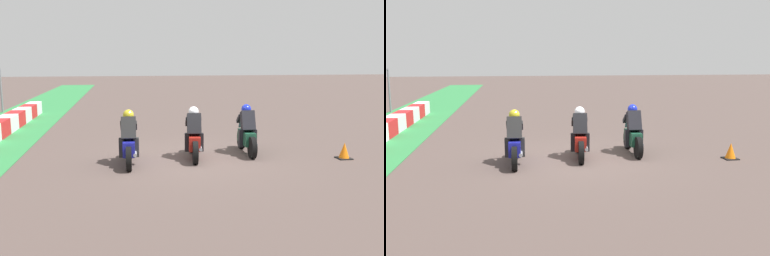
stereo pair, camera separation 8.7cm
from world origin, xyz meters
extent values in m
plane|color=brown|center=(0.00, 0.00, 0.00)|extent=(120.00, 120.00, 0.00)
cube|color=white|center=(5.76, 6.48, 0.32)|extent=(1.25, 0.60, 0.64)
cube|color=red|center=(7.03, 6.48, 0.32)|extent=(1.25, 0.60, 0.64)
cube|color=white|center=(8.31, 6.48, 0.32)|extent=(1.25, 0.60, 0.64)
cube|color=red|center=(9.59, 6.48, 0.32)|extent=(1.25, 0.60, 0.64)
cube|color=white|center=(10.87, 6.48, 0.32)|extent=(1.25, 0.60, 0.64)
cylinder|color=slate|center=(12.09, 8.33, 1.19)|extent=(0.10, 0.10, 2.37)
cylinder|color=black|center=(1.19, -1.85, 0.32)|extent=(0.65, 0.17, 0.64)
cylinder|color=black|center=(-0.21, -1.77, 0.32)|extent=(0.65, 0.17, 0.64)
cube|color=#1C4C36|center=(0.49, -1.81, 0.50)|extent=(1.12, 0.38, 0.40)
ellipsoid|color=#1C4C36|center=(0.59, -1.82, 0.80)|extent=(0.49, 0.32, 0.24)
cube|color=red|center=(-0.02, -1.78, 0.52)|extent=(0.07, 0.16, 0.08)
cylinder|color=#A5A5AD|center=(0.14, -1.95, 0.37)|extent=(0.42, 0.12, 0.10)
cube|color=black|center=(0.39, -1.81, 1.02)|extent=(0.50, 0.42, 0.66)
sphere|color=#1A2AC4|center=(0.61, -1.82, 1.36)|extent=(0.32, 0.32, 0.30)
cube|color=slate|center=(0.99, -1.84, 0.84)|extent=(0.17, 0.27, 0.23)
cube|color=black|center=(0.38, -1.61, 0.50)|extent=(0.19, 0.15, 0.52)
cube|color=black|center=(0.36, -2.00, 0.50)|extent=(0.19, 0.15, 0.52)
cube|color=black|center=(0.78, -1.65, 1.04)|extent=(0.39, 0.12, 0.31)
cube|color=black|center=(0.76, -2.01, 1.04)|extent=(0.39, 0.12, 0.31)
cylinder|color=black|center=(0.83, -0.18, 0.32)|extent=(0.65, 0.21, 0.64)
cylinder|color=black|center=(-0.56, -0.03, 0.32)|extent=(0.65, 0.21, 0.64)
cube|color=#A51E16|center=(0.13, -0.10, 0.50)|extent=(1.13, 0.44, 0.40)
ellipsoid|color=#A51E16|center=(0.23, -0.11, 0.80)|extent=(0.51, 0.35, 0.24)
cube|color=red|center=(-0.37, -0.05, 0.52)|extent=(0.08, 0.17, 0.08)
cylinder|color=#A5A5AD|center=(-0.23, -0.22, 0.37)|extent=(0.43, 0.15, 0.10)
cube|color=black|center=(0.03, -0.09, 1.02)|extent=(0.53, 0.45, 0.66)
sphere|color=silver|center=(0.25, -0.12, 1.36)|extent=(0.33, 0.33, 0.30)
cube|color=gray|center=(0.63, -0.16, 0.84)|extent=(0.18, 0.28, 0.23)
cube|color=black|center=(0.03, 0.11, 0.50)|extent=(0.19, 0.16, 0.52)
cube|color=black|center=(-0.01, -0.29, 0.50)|extent=(0.19, 0.16, 0.52)
cube|color=black|center=(0.43, 0.05, 1.04)|extent=(0.39, 0.14, 0.31)
cube|color=black|center=(0.39, -0.31, 1.04)|extent=(0.39, 0.14, 0.31)
cylinder|color=black|center=(0.43, 1.75, 0.32)|extent=(0.64, 0.16, 0.64)
cylinder|color=black|center=(-0.97, 1.80, 0.32)|extent=(0.64, 0.16, 0.64)
cube|color=#1C1F98|center=(-0.27, 1.77, 0.50)|extent=(1.11, 0.36, 0.40)
ellipsoid|color=#1C1F98|center=(-0.17, 1.77, 0.80)|extent=(0.49, 0.32, 0.24)
cube|color=red|center=(-0.78, 1.79, 0.52)|extent=(0.07, 0.16, 0.08)
cylinder|color=#A5A5AD|center=(-0.63, 1.63, 0.37)|extent=(0.42, 0.11, 0.10)
cube|color=#242424|center=(-0.37, 1.78, 1.02)|extent=(0.50, 0.42, 0.66)
sphere|color=gold|center=(-0.15, 1.77, 1.36)|extent=(0.31, 0.31, 0.30)
cube|color=#3D6A80|center=(0.23, 1.76, 0.84)|extent=(0.16, 0.26, 0.23)
cube|color=#242424|center=(-0.39, 1.98, 0.50)|extent=(0.18, 0.15, 0.52)
cube|color=#242424|center=(-0.40, 1.58, 0.50)|extent=(0.18, 0.15, 0.52)
cube|color=#242424|center=(0.01, 1.94, 1.04)|extent=(0.39, 0.11, 0.31)
cube|color=#242424|center=(0.00, 1.59, 1.04)|extent=(0.39, 0.11, 0.31)
cube|color=black|center=(-0.66, -4.42, 0.01)|extent=(0.40, 0.40, 0.03)
cone|color=orange|center=(-0.66, -4.42, 0.24)|extent=(0.32, 0.32, 0.47)
camera|label=1|loc=(-11.52, 1.91, 2.88)|focal=38.72mm
camera|label=2|loc=(-11.54, 1.83, 2.88)|focal=38.72mm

